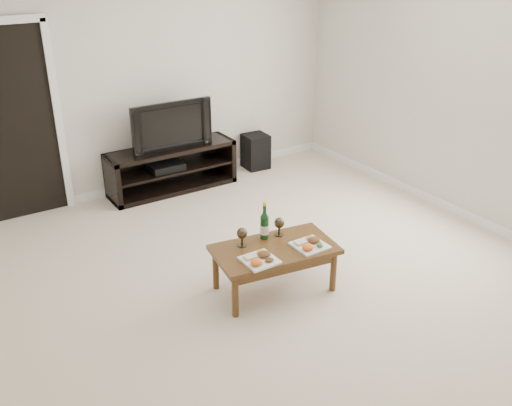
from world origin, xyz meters
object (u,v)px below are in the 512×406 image
object	(u,v)px
television	(169,124)
coffee_table	(274,269)
media_console	(172,168)
subwoofer	(256,151)

from	to	relation	value
television	coffee_table	xyz separation A→B (m)	(-0.20, -2.49, -0.63)
media_console	television	xyz separation A→B (m)	(-0.00, 0.00, 0.56)
television	subwoofer	xyz separation A→B (m)	(1.26, 0.07, -0.61)
television	coffee_table	bearing A→B (deg)	-93.74
television	subwoofer	distance (m)	1.40
subwoofer	coffee_table	size ratio (longest dim) A/B	0.44
television	coffee_table	size ratio (longest dim) A/B	0.95
media_console	subwoofer	distance (m)	1.26
television	subwoofer	size ratio (longest dim) A/B	2.16
television	subwoofer	world-z (taller)	television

